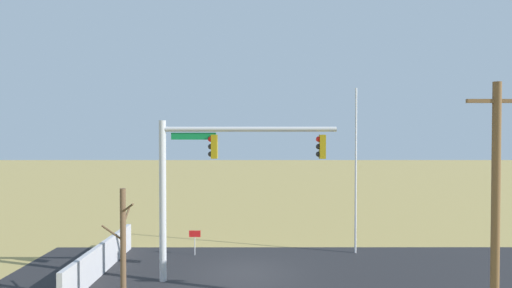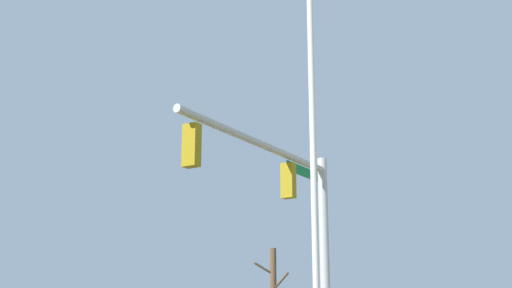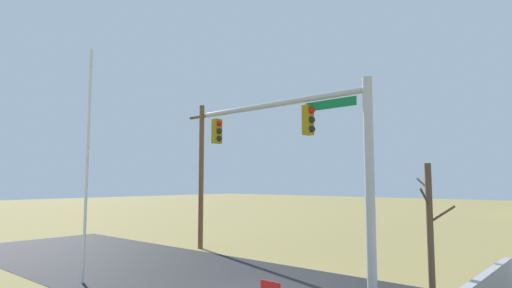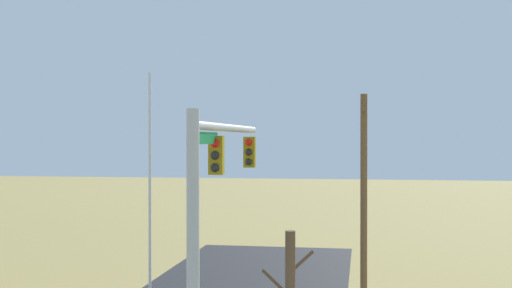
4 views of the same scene
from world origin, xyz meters
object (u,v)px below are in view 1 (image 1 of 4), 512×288
(signal_mast, at_px, (210,169))
(bare_tree, at_px, (123,244))
(open_sign, at_px, (195,237))
(flagpole, at_px, (356,171))
(utility_pole, at_px, (496,197))

(signal_mast, relative_size, bare_tree, 1.76)
(open_sign, bearing_deg, bare_tree, 73.95)
(signal_mast, bearing_deg, flagpole, -149.89)
(signal_mast, distance_m, open_sign, 5.25)
(flagpole, distance_m, utility_pole, 8.00)
(utility_pole, relative_size, open_sign, 6.20)
(signal_mast, height_order, bare_tree, signal_mast)
(flagpole, height_order, bare_tree, flagpole)
(flagpole, bearing_deg, utility_pole, 108.54)
(signal_mast, xyz_separation_m, open_sign, (1.14, -3.60, -3.65))
(flagpole, distance_m, open_sign, 8.61)
(utility_pole, xyz_separation_m, open_sign, (10.52, -7.21, -3.04))
(signal_mast, xyz_separation_m, utility_pole, (-9.39, 3.61, -0.61))
(bare_tree, bearing_deg, utility_pole, 173.21)
(signal_mast, height_order, open_sign, signal_mast)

